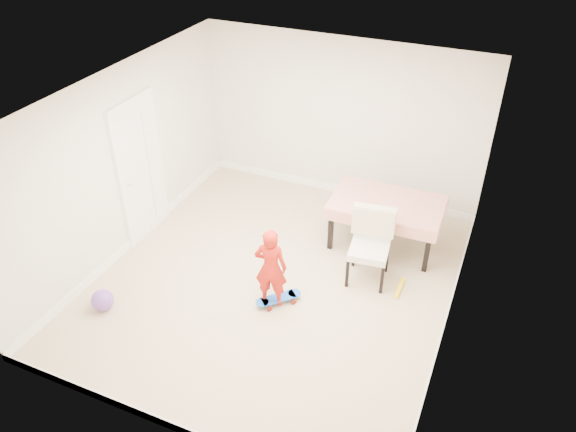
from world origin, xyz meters
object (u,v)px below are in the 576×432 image
at_px(dining_table, 385,223).
at_px(dining_chair, 369,248).
at_px(balloon, 102,300).
at_px(skateboard, 278,300).
at_px(child, 271,270).

xyz_separation_m(dining_table, dining_chair, (0.01, -0.86, 0.15)).
bearing_deg(balloon, dining_table, 43.82).
height_order(skateboard, balloon, balloon).
bearing_deg(dining_table, child, -119.03).
bearing_deg(dining_table, dining_chair, -90.48).
relative_size(dining_table, balloon, 5.53).
xyz_separation_m(dining_chair, skateboard, (-0.89, -0.91, -0.46)).
distance_m(dining_chair, skateboard, 1.35).
relative_size(dining_chair, child, 0.92).
height_order(dining_chair, balloon, dining_chair).
bearing_deg(dining_chair, balloon, -153.71).
distance_m(skateboard, child, 0.52).
bearing_deg(dining_chair, skateboard, -141.54).
relative_size(dining_table, dining_chair, 1.52).
bearing_deg(balloon, dining_chair, 33.28).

